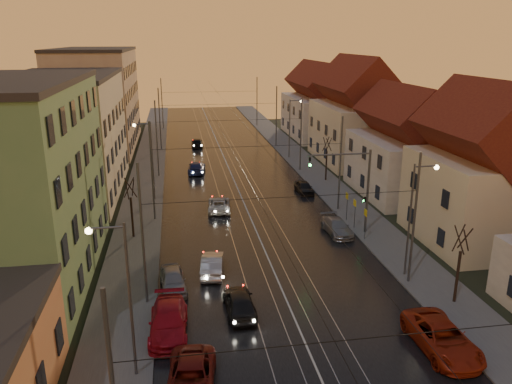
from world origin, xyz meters
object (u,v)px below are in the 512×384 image
street_lamp_2 (149,153)px  driving_car_2 (219,204)px  street_lamp_0 (122,287)px  driving_car_4 (197,143)px  street_lamp_1 (415,209)px  driving_car_0 (240,302)px  driving_car_3 (197,167)px  parked_left_2 (169,321)px  parked_right_0 (442,338)px  parked_right_1 (337,227)px  driving_car_1 (212,264)px  parked_left_1 (191,379)px  street_lamp_3 (292,122)px  parked_right_2 (304,187)px  traffic_light_mast (357,181)px  parked_left_3 (173,280)px

street_lamp_2 → driving_car_2: size_ratio=1.80×
street_lamp_0 → driving_car_4: 53.55m
driving_car_2 → street_lamp_1: bearing=131.9°
street_lamp_0 → driving_car_0: (6.02, 4.98, -4.16)m
driving_car_3 → driving_car_0: bearing=98.1°
parked_left_2 → parked_right_0: bearing=-13.8°
street_lamp_0 → street_lamp_2: bearing=90.0°
driving_car_0 → parked_right_1: bearing=-132.0°
driving_car_2 → parked_right_1: parked_right_1 is taller
driving_car_1 → parked_right_0: (11.20, -10.92, 0.06)m
parked_right_1 → parked_left_1: bearing=-128.5°
driving_car_0 → parked_left_1: bearing=63.0°
street_lamp_1 → driving_car_1: street_lamp_1 is taller
driving_car_4 → parked_left_2: size_ratio=0.79×
driving_car_0 → street_lamp_0: bearing=38.3°
street_lamp_0 → parked_right_0: (16.02, -0.37, -4.14)m
street_lamp_3 → parked_right_0: 44.62m
driving_car_2 → parked_right_2: 10.30m
street_lamp_1 → parked_left_1: bearing=-148.2°
driving_car_2 → parked_right_1: size_ratio=1.02×
street_lamp_1 → parked_left_1: street_lamp_1 is taller
parked_right_0 → traffic_light_mast: bearing=85.6°
driving_car_0 → parked_right_2: (9.87, 22.96, -0.10)m
parked_right_0 → driving_car_3: bearing=105.4°
driving_car_1 → parked_right_0: bearing=143.0°
street_lamp_1 → street_lamp_3: 36.00m
street_lamp_1 → driving_car_4: bearing=105.4°
street_lamp_1 → parked_left_1: (-15.30, -9.49, -4.21)m
street_lamp_1 → driving_car_4: street_lamp_1 is taller
parked_left_1 → parked_right_0: (13.12, 1.11, 0.08)m
street_lamp_0 → parked_right_0: size_ratio=1.48×
parked_left_1 → parked_right_2: size_ratio=1.32×
parked_right_1 → parked_left_2: bearing=-140.1°
driving_car_2 → parked_right_1: 11.88m
driving_car_2 → parked_left_2: bearing=82.4°
street_lamp_1 → parked_right_1: (-2.51, 8.25, -4.25)m
traffic_light_mast → parked_right_1: size_ratio=1.65×
street_lamp_2 → driving_car_4: 26.07m
parked_right_2 → parked_left_1: bearing=-116.2°
traffic_light_mast → street_lamp_2: bearing=144.9°
street_lamp_0 → traffic_light_mast: 23.42m
street_lamp_1 → parked_right_2: size_ratio=2.18×
street_lamp_2 → parked_right_1: 20.07m
parked_left_2 → driving_car_1: bearing=68.8°
parked_left_1 → parked_right_0: bearing=10.8°
street_lamp_3 → parked_right_1: street_lamp_3 is taller
street_lamp_1 → street_lamp_2: size_ratio=1.00×
street_lamp_1 → street_lamp_3: same height
street_lamp_1 → driving_car_1: 14.26m
traffic_light_mast → parked_left_3: 17.18m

